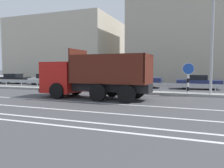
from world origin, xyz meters
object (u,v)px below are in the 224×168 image
object	(u,v)px
parked_car_4	(89,79)
parked_car_6	(198,82)
parked_car_5	(140,80)
dump_truck	(83,79)
median_road_sign	(188,78)
parked_car_2	(13,78)
parked_car_3	(48,79)
street_lamp_1	(213,32)

from	to	relation	value
parked_car_4	parked_car_6	world-z (taller)	parked_car_4
parked_car_5	parked_car_6	bearing A→B (deg)	89.27
dump_truck	median_road_sign	xyz separation A→B (m)	(6.69, 3.66, 0.04)
median_road_sign	parked_car_5	size ratio (longest dim) A/B	0.55
parked_car_2	parked_car_6	world-z (taller)	parked_car_6
median_road_sign	parked_car_3	xyz separation A→B (m)	(-16.06, 5.06, -0.62)
parked_car_4	parked_car_6	bearing A→B (deg)	91.90
parked_car_3	parked_car_2	bearing A→B (deg)	-87.27
street_lamp_1	parked_car_5	world-z (taller)	street_lamp_1
dump_truck	parked_car_4	size ratio (longest dim) A/B	1.76
parked_car_6	median_road_sign	bearing A→B (deg)	-12.47
median_road_sign	parked_car_3	bearing A→B (deg)	162.52
median_road_sign	parked_car_2	distance (m)	22.31
parked_car_2	parked_car_3	bearing A→B (deg)	-95.91
street_lamp_1	parked_car_3	size ratio (longest dim) A/B	1.64
parked_car_3	parked_car_4	xyz separation A→B (m)	(5.29, 0.48, 0.04)
dump_truck	parked_car_6	size ratio (longest dim) A/B	1.83
parked_car_2	parked_car_3	size ratio (longest dim) A/B	0.91
parked_car_6	parked_car_4	bearing A→B (deg)	-94.95
parked_car_2	parked_car_3	xyz separation A→B (m)	(5.62, -0.16, 0.01)
median_road_sign	parked_car_2	world-z (taller)	median_road_sign
median_road_sign	street_lamp_1	xyz separation A→B (m)	(1.53, -0.06, 3.19)
parked_car_3	parked_car_6	distance (m)	16.86
dump_truck	parked_car_5	distance (m)	9.04
parked_car_2	parked_car_4	world-z (taller)	parked_car_4
median_road_sign	parked_car_3	size ratio (longest dim) A/B	0.48
dump_truck	parked_car_5	size ratio (longest dim) A/B	1.74
parked_car_4	street_lamp_1	bearing A→B (deg)	68.23
parked_car_3	parked_car_5	distance (m)	11.30
parked_car_2	parked_car_4	distance (m)	10.91
dump_truck	parked_car_4	bearing A→B (deg)	25.63
parked_car_4	parked_car_2	bearing A→B (deg)	-85.62
median_road_sign	parked_car_4	bearing A→B (deg)	152.79
street_lamp_1	parked_car_5	distance (m)	8.97
parked_car_4	parked_car_6	distance (m)	11.56
parked_car_2	dump_truck	bearing A→B (deg)	-124.90
dump_truck	median_road_sign	world-z (taller)	dump_truck
street_lamp_1	median_road_sign	bearing A→B (deg)	177.65
dump_truck	street_lamp_1	xyz separation A→B (m)	(8.22, 3.60, 3.24)
street_lamp_1	parked_car_3	distance (m)	18.72
street_lamp_1	parked_car_6	size ratio (longest dim) A/B	1.97
dump_truck	parked_car_3	world-z (taller)	dump_truck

